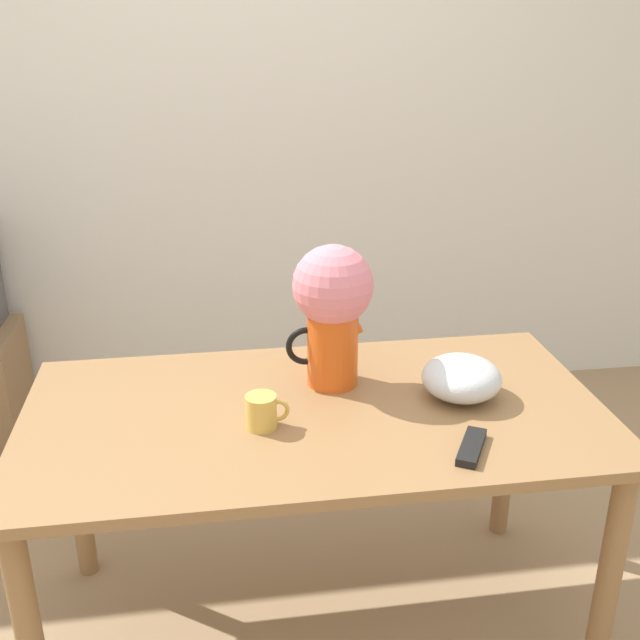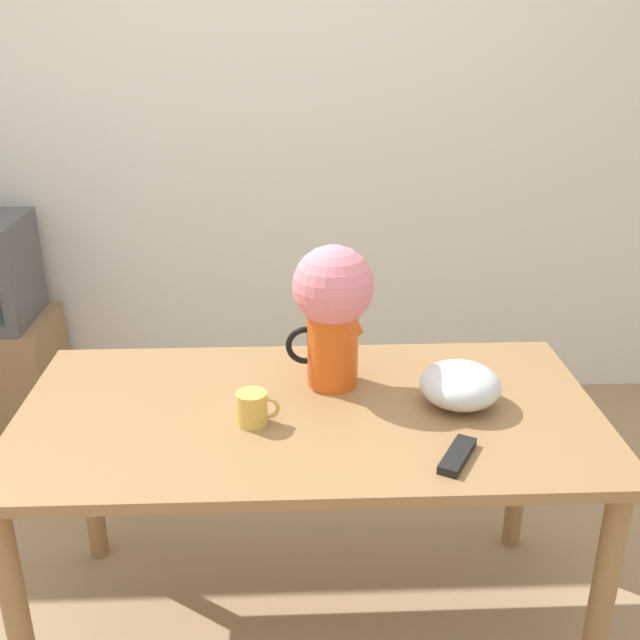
# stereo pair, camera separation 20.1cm
# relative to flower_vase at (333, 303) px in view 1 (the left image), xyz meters

# --- Properties ---
(wall_back) EXTENTS (8.00, 0.05, 2.60)m
(wall_back) POSITION_rel_flower_vase_xyz_m (-0.24, 1.36, 0.34)
(wall_back) COLOR silver
(wall_back) RESTS_ON ground_plane
(table) EXTENTS (1.51, 0.79, 0.72)m
(table) POSITION_rel_flower_vase_xyz_m (-0.07, -0.14, -0.33)
(table) COLOR olive
(table) RESTS_ON ground_plane
(flower_vase) EXTENTS (0.24, 0.22, 0.40)m
(flower_vase) POSITION_rel_flower_vase_xyz_m (0.00, 0.00, 0.00)
(flower_vase) COLOR #E05619
(flower_vase) RESTS_ON table
(coffee_mug) EXTENTS (0.11, 0.08, 0.09)m
(coffee_mug) POSITION_rel_flower_vase_xyz_m (-0.21, -0.21, -0.19)
(coffee_mug) COLOR gold
(coffee_mug) RESTS_ON table
(white_bowl) EXTENTS (0.21, 0.21, 0.11)m
(white_bowl) POSITION_rel_flower_vase_xyz_m (0.33, -0.13, -0.18)
(white_bowl) COLOR silver
(white_bowl) RESTS_ON table
(remote_control) EXTENTS (0.12, 0.16, 0.02)m
(remote_control) POSITION_rel_flower_vase_xyz_m (0.27, -0.40, -0.23)
(remote_control) COLOR black
(remote_control) RESTS_ON table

